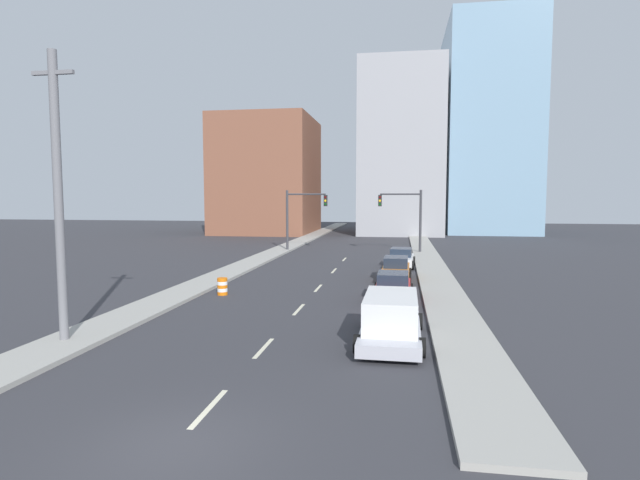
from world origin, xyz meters
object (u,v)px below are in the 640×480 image
at_px(utility_pole_left_near, 58,197).
at_px(sedan_white, 401,258).
at_px(traffic_signal_left, 299,212).
at_px(sedan_red, 393,288).
at_px(traffic_signal_right, 408,212).
at_px(box_truck_silver, 391,319).
at_px(sedan_orange, 396,270).
at_px(traffic_barrel, 222,286).

bearing_deg(utility_pole_left_near, sedan_white, 61.48).
height_order(traffic_signal_left, sedan_red, traffic_signal_left).
height_order(traffic_signal_right, box_truck_silver, traffic_signal_right).
height_order(sedan_red, sedan_orange, sedan_orange).
distance_m(utility_pole_left_near, sedan_white, 26.14).
distance_m(sedan_red, sedan_orange, 6.54).
height_order(traffic_signal_right, utility_pole_left_near, utility_pole_left_near).
bearing_deg(box_truck_silver, traffic_signal_right, 88.70).
xyz_separation_m(sedan_red, sedan_white, (0.43, 12.94, -0.01)).
bearing_deg(traffic_signal_left, utility_pole_left_near, -93.83).
distance_m(utility_pole_left_near, sedan_orange, 20.66).
relative_size(traffic_signal_right, sedan_red, 1.34).
height_order(traffic_signal_left, utility_pole_left_near, utility_pole_left_near).
xyz_separation_m(traffic_signal_left, utility_pole_left_near, (-2.17, -32.47, 1.45)).
xyz_separation_m(traffic_signal_right, traffic_barrel, (-10.42, -22.70, -3.48)).
height_order(traffic_signal_left, box_truck_silver, traffic_signal_left).
height_order(traffic_signal_left, traffic_barrel, traffic_signal_left).
xyz_separation_m(traffic_barrel, box_truck_silver, (9.38, -7.66, 0.40)).
relative_size(utility_pole_left_near, sedan_red, 2.32).
relative_size(traffic_barrel, sedan_white, 0.21).
xyz_separation_m(traffic_signal_right, sedan_white, (-0.64, -9.88, -3.28)).
height_order(utility_pole_left_near, traffic_barrel, utility_pole_left_near).
bearing_deg(sedan_red, sedan_white, 89.04).
relative_size(traffic_signal_left, sedan_red, 1.34).
relative_size(sedan_red, sedan_white, 1.01).
xyz_separation_m(traffic_signal_left, sedan_orange, (9.76, -16.28, -3.25)).
distance_m(traffic_signal_right, sedan_white, 10.43).
height_order(traffic_signal_right, traffic_barrel, traffic_signal_right).
bearing_deg(utility_pole_left_near, box_truck_silver, 10.11).
bearing_deg(sedan_white, sedan_orange, -89.85).
relative_size(box_truck_silver, sedan_red, 1.28).
bearing_deg(box_truck_silver, sedan_white, 89.55).
bearing_deg(utility_pole_left_near, sedan_orange, 53.61).
bearing_deg(sedan_white, sedan_red, -88.70).
distance_m(traffic_signal_right, sedan_red, 23.07).
xyz_separation_m(traffic_signal_left, traffic_signal_right, (10.74, 0.00, 0.00)).
height_order(utility_pole_left_near, box_truck_silver, utility_pole_left_near).
distance_m(box_truck_silver, sedan_white, 20.48).
xyz_separation_m(traffic_barrel, sedan_red, (9.35, -0.12, 0.21)).
height_order(sedan_orange, sedan_white, sedan_orange).
relative_size(traffic_signal_left, utility_pole_left_near, 0.58).
relative_size(utility_pole_left_near, sedan_orange, 2.20).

